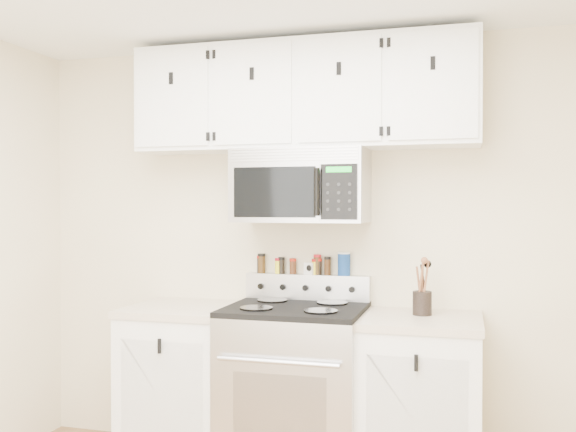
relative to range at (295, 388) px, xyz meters
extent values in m
cube|color=beige|center=(0.00, 0.32, 0.76)|extent=(3.50, 0.01, 2.50)
cube|color=#B7B7BA|center=(0.00, 0.00, -0.03)|extent=(0.76, 0.65, 0.92)
cube|color=black|center=(0.00, -0.32, -0.04)|extent=(0.50, 0.02, 0.40)
cube|color=black|center=(0.00, 0.00, 0.45)|extent=(0.76, 0.65, 0.03)
cube|color=#B7B7BA|center=(0.00, 0.28, 0.54)|extent=(0.76, 0.08, 0.15)
cylinder|color=black|center=(-0.18, -0.15, 0.47)|extent=(0.18, 0.18, 0.01)
cylinder|color=black|center=(0.18, -0.15, 0.47)|extent=(0.18, 0.18, 0.01)
cylinder|color=black|center=(-0.18, 0.15, 0.47)|extent=(0.18, 0.18, 0.01)
cylinder|color=black|center=(0.18, 0.15, 0.47)|extent=(0.18, 0.18, 0.01)
cube|color=white|center=(-0.69, 0.02, -0.05)|extent=(0.62, 0.60, 0.88)
cube|color=tan|center=(-0.69, 0.02, 0.41)|extent=(0.64, 0.62, 0.04)
cube|color=white|center=(0.69, 0.02, -0.05)|extent=(0.62, 0.60, 0.88)
cube|color=tan|center=(0.69, 0.02, 0.41)|extent=(0.64, 0.62, 0.04)
cube|color=#9E9EA3|center=(0.00, 0.13, 1.14)|extent=(0.76, 0.38, 0.42)
cube|color=#B7B7BA|center=(0.00, -0.06, 1.31)|extent=(0.73, 0.01, 0.08)
cube|color=black|center=(-0.10, -0.07, 1.10)|extent=(0.47, 0.01, 0.28)
cube|color=black|center=(0.26, -0.07, 1.10)|extent=(0.20, 0.01, 0.30)
cylinder|color=black|center=(0.15, -0.10, 1.10)|extent=(0.03, 0.03, 0.26)
cube|color=white|center=(0.00, 0.16, 1.66)|extent=(2.00, 0.33, 0.62)
cube|color=white|center=(-0.75, -0.01, 1.66)|extent=(0.46, 0.01, 0.57)
cube|color=black|center=(-0.75, -0.02, 1.77)|extent=(0.02, 0.01, 0.07)
cube|color=white|center=(-0.25, -0.01, 1.66)|extent=(0.46, 0.01, 0.57)
cube|color=black|center=(-0.25, -0.02, 1.77)|extent=(0.03, 0.01, 0.07)
cube|color=white|center=(0.25, -0.01, 1.66)|extent=(0.46, 0.01, 0.57)
cube|color=black|center=(0.25, -0.02, 1.77)|extent=(0.03, 0.01, 0.07)
cube|color=white|center=(0.75, -0.01, 1.66)|extent=(0.46, 0.01, 0.57)
cube|color=black|center=(0.75, -0.02, 1.77)|extent=(0.02, 0.01, 0.07)
cylinder|color=black|center=(0.69, 0.08, 0.50)|extent=(0.10, 0.10, 0.13)
cylinder|color=brown|center=(0.69, 0.08, 0.60)|extent=(0.01, 0.01, 0.24)
cylinder|color=brown|center=(0.71, 0.07, 0.61)|extent=(0.01, 0.01, 0.26)
cylinder|color=brown|center=(0.68, 0.09, 0.59)|extent=(0.01, 0.01, 0.22)
cylinder|color=black|center=(0.70, 0.10, 0.59)|extent=(0.01, 0.01, 0.23)
cylinder|color=brown|center=(0.68, 0.06, 0.60)|extent=(0.01, 0.01, 0.25)
cube|color=white|center=(0.02, 0.28, 0.65)|extent=(0.08, 0.07, 0.07)
cylinder|color=navy|center=(0.22, 0.28, 0.68)|extent=(0.07, 0.07, 0.13)
cylinder|color=white|center=(0.22, 0.28, 0.75)|extent=(0.08, 0.08, 0.01)
cylinder|color=black|center=(-0.30, 0.28, 0.66)|extent=(0.04, 0.04, 0.09)
cylinder|color=#9C0F0C|center=(-0.30, 0.28, 0.71)|extent=(0.04, 0.04, 0.02)
cylinder|color=#3F280F|center=(-0.29, 0.28, 0.67)|extent=(0.05, 0.05, 0.10)
cylinder|color=black|center=(-0.29, 0.28, 0.72)|extent=(0.05, 0.05, 0.02)
cylinder|color=yellow|center=(-0.19, 0.28, 0.65)|extent=(0.04, 0.04, 0.08)
cylinder|color=maroon|center=(-0.19, 0.28, 0.70)|extent=(0.04, 0.04, 0.02)
cylinder|color=black|center=(-0.16, 0.28, 0.66)|extent=(0.04, 0.04, 0.08)
cylinder|color=black|center=(-0.16, 0.28, 0.71)|extent=(0.04, 0.04, 0.02)
cylinder|color=#472411|center=(-0.09, 0.28, 0.65)|extent=(0.04, 0.04, 0.08)
cylinder|color=#A71C0C|center=(-0.09, 0.28, 0.70)|extent=(0.04, 0.04, 0.02)
cylinder|color=yellow|center=(0.05, 0.28, 0.65)|extent=(0.04, 0.04, 0.08)
cylinder|color=#960E0B|center=(0.05, 0.28, 0.70)|extent=(0.05, 0.05, 0.02)
cylinder|color=#3B280E|center=(0.06, 0.28, 0.67)|extent=(0.04, 0.04, 0.11)
cylinder|color=#A80C17|center=(0.06, 0.28, 0.73)|extent=(0.05, 0.05, 0.02)
cylinder|color=black|center=(0.07, 0.28, 0.65)|extent=(0.04, 0.04, 0.08)
cylinder|color=#B2170D|center=(0.07, 0.28, 0.70)|extent=(0.04, 0.04, 0.02)
cylinder|color=#3B220E|center=(0.12, 0.28, 0.66)|extent=(0.04, 0.04, 0.09)
cylinder|color=black|center=(0.12, 0.28, 0.71)|extent=(0.04, 0.04, 0.02)
cylinder|color=gold|center=(0.23, 0.28, 0.65)|extent=(0.04, 0.04, 0.07)
cylinder|color=black|center=(0.23, 0.28, 0.70)|extent=(0.04, 0.04, 0.02)
camera|label=1|loc=(0.93, -3.46, 1.03)|focal=40.00mm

